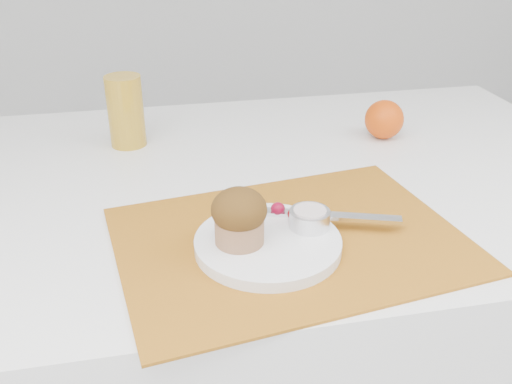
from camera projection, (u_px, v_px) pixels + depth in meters
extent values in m
cube|color=white|center=(284.00, 336.00, 1.17)|extent=(1.20, 0.80, 0.75)
cube|color=#A46116|center=(290.00, 240.00, 0.80)|extent=(0.52, 0.41, 0.00)
cylinder|color=white|center=(268.00, 243.00, 0.77)|extent=(0.22, 0.22, 0.02)
cylinder|color=silver|center=(310.00, 219.00, 0.79)|extent=(0.07, 0.07, 0.02)
cylinder|color=silver|center=(310.00, 211.00, 0.78)|extent=(0.05, 0.05, 0.01)
ellipsoid|color=#590216|center=(278.00, 209.00, 0.82)|extent=(0.02, 0.02, 0.02)
ellipsoid|color=#530202|center=(294.00, 214.00, 0.81)|extent=(0.02, 0.02, 0.02)
cube|color=silver|center=(324.00, 215.00, 0.82)|extent=(0.21, 0.09, 0.01)
sphere|color=#E64E08|center=(384.00, 119.00, 1.12)|extent=(0.08, 0.08, 0.08)
cylinder|color=gold|center=(126.00, 111.00, 1.08)|extent=(0.08, 0.08, 0.14)
cylinder|color=#A87651|center=(239.00, 230.00, 0.75)|extent=(0.07, 0.07, 0.03)
ellipsoid|color=#321D09|center=(239.00, 210.00, 0.74)|extent=(0.07, 0.07, 0.06)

